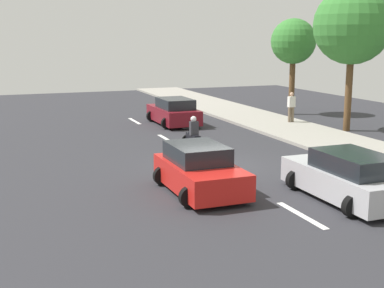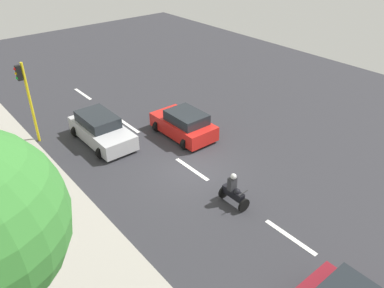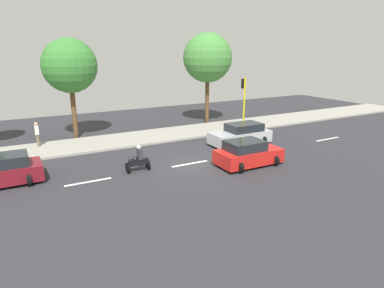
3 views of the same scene
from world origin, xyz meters
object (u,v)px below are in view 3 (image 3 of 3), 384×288
motorcycle (138,160)px  pedestrian_near_signal (37,133)px  street_tree_south (70,66)px  traffic_light_corner (244,97)px  car_red (248,154)px  street_tree_north (208,58)px  car_silver (241,135)px

motorcycle → pedestrian_near_signal: size_ratio=0.91×
street_tree_south → pedestrian_near_signal: bearing=120.5°
pedestrian_near_signal → traffic_light_corner: 15.62m
motorcycle → street_tree_south: 10.69m
pedestrian_near_signal → street_tree_south: 5.50m
car_red → street_tree_north: bearing=-19.7°
car_red → traffic_light_corner: 8.42m
car_red → street_tree_south: (11.51, 7.70, 4.74)m
motorcycle → street_tree_north: 14.70m
street_tree_north → street_tree_south: street_tree_north is taller
pedestrian_near_signal → street_tree_north: bearing=-83.9°
car_red → street_tree_north: (11.40, -4.08, 5.17)m
street_tree_north → street_tree_south: size_ratio=1.08×
street_tree_south → motorcycle: bearing=-170.0°
motorcycle → street_tree_south: (9.40, 1.66, 4.81)m
street_tree_south → car_red: bearing=-146.2°
car_red → street_tree_north: size_ratio=0.48×
motorcycle → street_tree_north: size_ratio=0.19×
car_silver → pedestrian_near_signal: bearing=65.2°
car_silver → pedestrian_near_signal: pedestrian_near_signal is taller
car_silver → motorcycle: motorcycle is taller
car_red → pedestrian_near_signal: size_ratio=2.30×
car_red → street_tree_south: 14.64m
traffic_light_corner → street_tree_north: (4.73, 0.56, 2.95)m
street_tree_south → traffic_light_corner: bearing=-111.4°
traffic_light_corner → street_tree_south: size_ratio=0.60×
pedestrian_near_signal → motorcycle: bearing=-149.8°
pedestrian_near_signal → traffic_light_corner: size_ratio=0.38×
pedestrian_near_signal → street_tree_north: 15.47m
car_silver → street_tree_south: bearing=52.9°
car_silver → street_tree_north: street_tree_north is taller
motorcycle → car_silver: bearing=-78.1°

